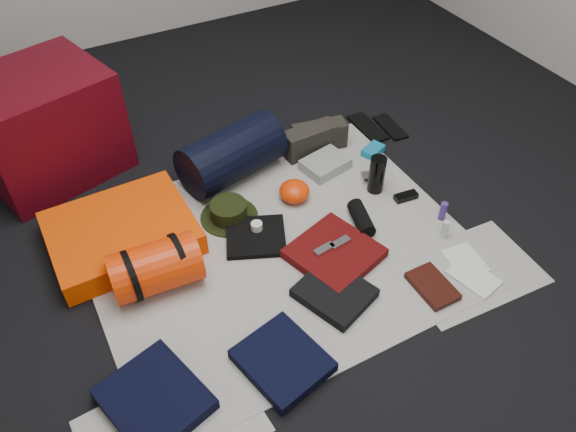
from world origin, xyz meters
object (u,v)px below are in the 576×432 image
red_cabinet (44,126)px  compact_camera (371,177)px  water_bottle (377,174)px  navy_duffel (232,154)px  paperback_book (432,286)px  sleeping_pad (122,233)px  stuff_sack (156,267)px

red_cabinet → compact_camera: size_ratio=6.58×
water_bottle → compact_camera: water_bottle is taller
water_bottle → navy_duffel: bearing=142.5°
compact_camera → paperback_book: bearing=-83.8°
sleeping_pad → water_bottle: bearing=-11.5°
red_cabinet → paperback_book: (1.19, -1.54, -0.24)m
red_cabinet → stuff_sack: red_cabinet is taller
red_cabinet → navy_duffel: bearing=-47.8°
sleeping_pad → navy_duffel: navy_duffel is taller
red_cabinet → stuff_sack: size_ratio=1.76×
water_bottle → paperback_book: water_bottle is taller
stuff_sack → compact_camera: bearing=6.7°
water_bottle → paperback_book: (-0.14, -0.62, -0.08)m
navy_duffel → stuff_sack: bearing=-152.2°
compact_camera → sleeping_pad: bearing=-168.4°
stuff_sack → water_bottle: 1.13m
water_bottle → paperback_book: 0.64m
sleeping_pad → red_cabinet: bearing=102.0°
paperback_book → red_cabinet: bearing=127.9°
stuff_sack → paperback_book: stuff_sack is taller
red_cabinet → water_bottle: size_ratio=3.24×
stuff_sack → compact_camera: size_ratio=3.73×
red_cabinet → compact_camera: 1.62m
navy_duffel → compact_camera: (0.59, -0.37, -0.11)m
red_cabinet → paperback_book: red_cabinet is taller
red_cabinet → compact_camera: bearing=-47.6°
sleeping_pad → compact_camera: size_ratio=6.35×
red_cabinet → navy_duffel: (0.77, -0.48, -0.12)m
compact_camera → paperback_book: 0.71m
sleeping_pad → water_bottle: water_bottle is taller
sleeping_pad → paperback_book: size_ratio=2.93×
water_bottle → red_cabinet: bearing=145.4°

